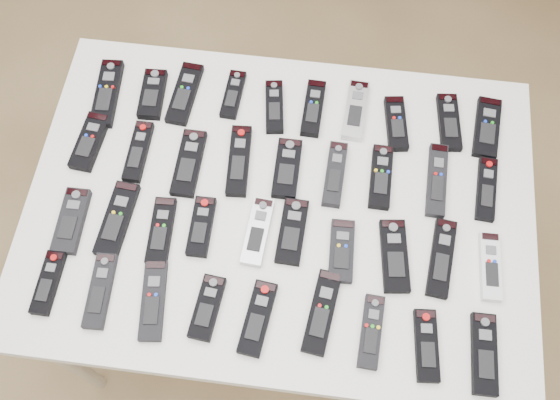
# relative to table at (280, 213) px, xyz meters

# --- Properties ---
(ground) EXTENTS (4.00, 4.00, 0.00)m
(ground) POSITION_rel_table_xyz_m (-0.01, 0.02, -0.72)
(ground) COLOR brown
(ground) RESTS_ON ground
(table) EXTENTS (1.25, 0.88, 0.78)m
(table) POSITION_rel_table_xyz_m (0.00, 0.00, 0.00)
(table) COLOR white
(table) RESTS_ON ground
(remote_0) EXTENTS (0.07, 0.21, 0.02)m
(remote_0) POSITION_rel_table_xyz_m (-0.50, 0.26, 0.07)
(remote_0) COLOR black
(remote_0) RESTS_ON table
(remote_1) EXTENTS (0.07, 0.15, 0.02)m
(remote_1) POSITION_rel_table_xyz_m (-0.38, 0.27, 0.07)
(remote_1) COLOR black
(remote_1) RESTS_ON table
(remote_2) EXTENTS (0.07, 0.19, 0.02)m
(remote_2) POSITION_rel_table_xyz_m (-0.29, 0.28, 0.07)
(remote_2) COLOR black
(remote_2) RESTS_ON table
(remote_3) EXTENTS (0.05, 0.15, 0.02)m
(remote_3) POSITION_rel_table_xyz_m (-0.16, 0.30, 0.07)
(remote_3) COLOR black
(remote_3) RESTS_ON table
(remote_4) EXTENTS (0.07, 0.16, 0.02)m
(remote_4) POSITION_rel_table_xyz_m (-0.05, 0.27, 0.07)
(remote_4) COLOR black
(remote_4) RESTS_ON table
(remote_5) EXTENTS (0.05, 0.17, 0.02)m
(remote_5) POSITION_rel_table_xyz_m (0.05, 0.28, 0.07)
(remote_5) COLOR black
(remote_5) RESTS_ON table
(remote_6) EXTENTS (0.06, 0.18, 0.02)m
(remote_6) POSITION_rel_table_xyz_m (0.16, 0.29, 0.07)
(remote_6) COLOR #B7B7BC
(remote_6) RESTS_ON table
(remote_7) EXTENTS (0.07, 0.16, 0.02)m
(remote_7) POSITION_rel_table_xyz_m (0.27, 0.26, 0.07)
(remote_7) COLOR black
(remote_7) RESTS_ON table
(remote_8) EXTENTS (0.07, 0.17, 0.02)m
(remote_8) POSITION_rel_table_xyz_m (0.41, 0.28, 0.07)
(remote_8) COLOR black
(remote_8) RESTS_ON table
(remote_9) EXTENTS (0.08, 0.18, 0.02)m
(remote_9) POSITION_rel_table_xyz_m (0.51, 0.28, 0.07)
(remote_9) COLOR black
(remote_9) RESTS_ON table
(remote_10) EXTENTS (0.07, 0.17, 0.02)m
(remote_10) POSITION_rel_table_xyz_m (-0.51, 0.11, 0.07)
(remote_10) COLOR black
(remote_10) RESTS_ON table
(remote_11) EXTENTS (0.05, 0.17, 0.02)m
(remote_11) POSITION_rel_table_xyz_m (-0.38, 0.09, 0.07)
(remote_11) COLOR black
(remote_11) RESTS_ON table
(remote_12) EXTENTS (0.06, 0.19, 0.02)m
(remote_12) POSITION_rel_table_xyz_m (-0.24, 0.08, 0.07)
(remote_12) COLOR black
(remote_12) RESTS_ON table
(remote_13) EXTENTS (0.06, 0.20, 0.02)m
(remote_13) POSITION_rel_table_xyz_m (-0.12, 0.10, 0.07)
(remote_13) COLOR black
(remote_13) RESTS_ON table
(remote_14) EXTENTS (0.06, 0.16, 0.02)m
(remote_14) POSITION_rel_table_xyz_m (0.01, 0.09, 0.07)
(remote_14) COLOR black
(remote_14) RESTS_ON table
(remote_15) EXTENTS (0.05, 0.18, 0.02)m
(remote_15) POSITION_rel_table_xyz_m (0.13, 0.09, 0.07)
(remote_15) COLOR black
(remote_15) RESTS_ON table
(remote_16) EXTENTS (0.05, 0.17, 0.02)m
(remote_16) POSITION_rel_table_xyz_m (0.24, 0.10, 0.07)
(remote_16) COLOR black
(remote_16) RESTS_ON table
(remote_17) EXTENTS (0.05, 0.20, 0.02)m
(remote_17) POSITION_rel_table_xyz_m (0.38, 0.11, 0.07)
(remote_17) COLOR black
(remote_17) RESTS_ON table
(remote_18) EXTENTS (0.06, 0.17, 0.02)m
(remote_18) POSITION_rel_table_xyz_m (0.50, 0.10, 0.07)
(remote_18) COLOR black
(remote_18) RESTS_ON table
(remote_19) EXTENTS (0.06, 0.17, 0.02)m
(remote_19) POSITION_rel_table_xyz_m (-0.49, -0.11, 0.07)
(remote_19) COLOR black
(remote_19) RESTS_ON table
(remote_20) EXTENTS (0.07, 0.20, 0.02)m
(remote_20) POSITION_rel_table_xyz_m (-0.39, -0.10, 0.07)
(remote_20) COLOR black
(remote_20) RESTS_ON table
(remote_21) EXTENTS (0.06, 0.17, 0.02)m
(remote_21) POSITION_rel_table_xyz_m (-0.27, -0.11, 0.07)
(remote_21) COLOR black
(remote_21) RESTS_ON table
(remote_22) EXTENTS (0.05, 0.15, 0.02)m
(remote_22) POSITION_rel_table_xyz_m (-0.18, -0.09, 0.07)
(remote_22) COLOR black
(remote_22) RESTS_ON table
(remote_23) EXTENTS (0.06, 0.18, 0.02)m
(remote_23) POSITION_rel_table_xyz_m (-0.04, -0.09, 0.07)
(remote_23) COLOR #B7B7BC
(remote_23) RESTS_ON table
(remote_24) EXTENTS (0.07, 0.17, 0.02)m
(remote_24) POSITION_rel_table_xyz_m (0.04, -0.07, 0.07)
(remote_24) COLOR black
(remote_24) RESTS_ON table
(remote_25) EXTENTS (0.06, 0.16, 0.02)m
(remote_25) POSITION_rel_table_xyz_m (0.16, -0.11, 0.07)
(remote_25) COLOR black
(remote_25) RESTS_ON table
(remote_26) EXTENTS (0.08, 0.19, 0.02)m
(remote_26) POSITION_rel_table_xyz_m (0.29, -0.11, 0.07)
(remote_26) COLOR black
(remote_26) RESTS_ON table
(remote_27) EXTENTS (0.07, 0.20, 0.02)m
(remote_27) POSITION_rel_table_xyz_m (0.40, -0.10, 0.07)
(remote_27) COLOR black
(remote_27) RESTS_ON table
(remote_28) EXTENTS (0.05, 0.17, 0.02)m
(remote_28) POSITION_rel_table_xyz_m (0.51, -0.10, 0.07)
(remote_28) COLOR silver
(remote_28) RESTS_ON table
(remote_29) EXTENTS (0.05, 0.15, 0.02)m
(remote_29) POSITION_rel_table_xyz_m (-0.51, -0.27, 0.07)
(remote_29) COLOR black
(remote_29) RESTS_ON table
(remote_30) EXTENTS (0.05, 0.18, 0.02)m
(remote_30) POSITION_rel_table_xyz_m (-0.38, -0.28, 0.07)
(remote_30) COLOR black
(remote_30) RESTS_ON table
(remote_31) EXTENTS (0.07, 0.19, 0.02)m
(remote_31) POSITION_rel_table_xyz_m (-0.26, -0.28, 0.07)
(remote_31) COLOR black
(remote_31) RESTS_ON table
(remote_32) EXTENTS (0.07, 0.15, 0.02)m
(remote_32) POSITION_rel_table_xyz_m (-0.13, -0.28, 0.07)
(remote_32) COLOR black
(remote_32) RESTS_ON table
(remote_33) EXTENTS (0.07, 0.18, 0.02)m
(remote_33) POSITION_rel_table_xyz_m (-0.01, -0.29, 0.07)
(remote_33) COLOR black
(remote_33) RESTS_ON table
(remote_34) EXTENTS (0.08, 0.20, 0.02)m
(remote_34) POSITION_rel_table_xyz_m (0.13, -0.26, 0.07)
(remote_34) COLOR black
(remote_34) RESTS_ON table
(remote_35) EXTENTS (0.05, 0.17, 0.02)m
(remote_35) POSITION_rel_table_xyz_m (0.24, -0.29, 0.07)
(remote_35) COLOR black
(remote_35) RESTS_ON table
(remote_36) EXTENTS (0.06, 0.16, 0.02)m
(remote_36) POSITION_rel_table_xyz_m (0.37, -0.31, 0.07)
(remote_36) COLOR black
(remote_36) RESTS_ON table
(remote_37) EXTENTS (0.06, 0.18, 0.02)m
(remote_37) POSITION_rel_table_xyz_m (0.49, -0.31, 0.07)
(remote_37) COLOR black
(remote_37) RESTS_ON table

